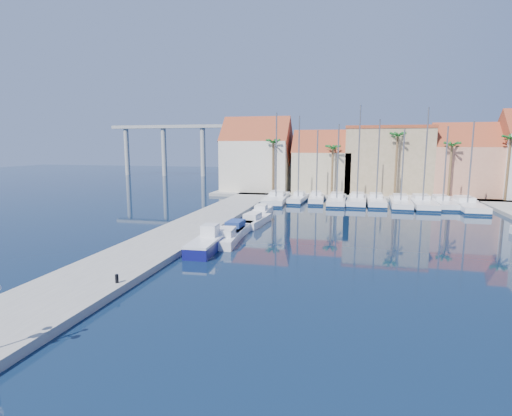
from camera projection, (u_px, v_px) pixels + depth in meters
The scene contains 29 objects.
ground at pixel (241, 275), 27.34m from camera, with size 260.00×260.00×0.00m, color black.
quay_west at pixel (194, 227), 42.33m from camera, with size 6.00×77.00×0.50m, color gray.
shore_north at pixel (367, 194), 71.12m from camera, with size 54.00×16.00×0.50m, color gray.
bollard at pixel (117, 279), 24.31m from camera, with size 0.21×0.21×0.53m, color black.
fishing_boat at pixel (207, 243), 33.50m from camera, with size 2.20×5.98×2.07m.
motorboat_west_0 at pixel (227, 237), 36.61m from camera, with size 2.78×7.06×1.40m.
motorboat_west_1 at pixel (237, 228), 40.25m from camera, with size 2.21×6.65×1.40m.
motorboat_west_2 at pixel (254, 220), 44.55m from camera, with size 2.67×6.74×1.40m.
motorboat_west_3 at pixel (262, 211), 50.72m from camera, with size 2.19×6.17×1.40m.
sailboat_0 at pixel (277, 199), 62.17m from camera, with size 3.84×12.06×13.59m.
sailboat_1 at pixel (299, 198), 62.26m from camera, with size 2.67×8.22×13.17m.
sailboat_2 at pixel (316, 198), 62.25m from camera, with size 2.77×8.59×11.06m.
sailboat_3 at pixel (337, 200), 60.45m from camera, with size 2.66×9.92×11.84m.
sailboat_4 at pixel (357, 200), 60.33m from camera, with size 3.29×10.57×14.55m.
sailboat_5 at pixel (376, 201), 59.61m from camera, with size 2.63×9.81×12.49m.
sailboat_6 at pixel (400, 202), 58.16m from camera, with size 3.33×10.81×11.01m.
sailboat_7 at pixel (422, 202), 57.81m from camera, with size 3.12×11.60×14.01m.
sailboat_8 at pixel (442, 203), 57.49m from camera, with size 3.07×9.78×11.40m.
sailboat_9 at pixel (466, 205), 55.69m from camera, with size 3.31×12.08×12.01m.
building_0 at pixel (257, 158), 73.77m from camera, with size 12.30×9.00×13.50m.
building_1 at pixel (322, 165), 71.20m from camera, with size 10.30×8.00×11.00m.
building_2 at pixel (387, 160), 69.49m from camera, with size 14.20×10.20×11.50m.
building_3 at pixel (463, 163), 65.84m from camera, with size 10.30×8.00×12.00m.
palm_0 at pixel (273, 143), 67.64m from camera, with size 2.60×2.60×10.15m.
palm_1 at pixel (333, 149), 65.50m from camera, with size 2.60×2.60×9.15m.
palm_2 at pixel (398, 137), 62.91m from camera, with size 2.60×2.60×11.15m.
palm_3 at pixel (452, 146), 61.29m from camera, with size 2.60×2.60×9.65m.
palm_4 at pixel (511, 140), 59.31m from camera, with size 2.60×2.60×10.65m.
viaduct at pixel (186, 140), 113.48m from camera, with size 48.00×2.20×14.45m.
Camera 1 is at (7.09, -25.33, 8.82)m, focal length 28.00 mm.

